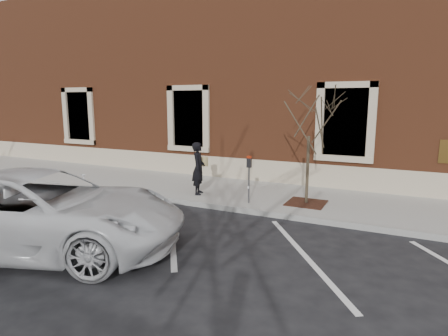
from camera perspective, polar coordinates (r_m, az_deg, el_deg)
The scene contains 10 objects.
ground at distance 10.95m, azimuth -1.40°, elevation -6.17°, with size 120.00×120.00×0.00m, color #28282B.
sidewalk_near at distance 12.45m, azimuth 2.35°, elevation -3.81°, with size 40.00×3.50×0.15m, color #A3A099.
curb_near at distance 10.89m, azimuth -1.52°, elevation -5.86°, with size 40.00×0.12×0.15m, color #9E9E99.
parking_stripes at distance 9.15m, azimuth -7.89°, elevation -9.56°, with size 28.00×4.40×0.01m, color silver, non-canonical shape.
building_civic at distance 17.76m, azimuth 10.52°, elevation 12.93°, with size 40.00×8.62×8.00m.
man at distance 11.87m, azimuth -3.91°, elevation -0.05°, with size 0.61×0.40×1.66m, color black.
parking_meter at distance 10.78m, azimuth 3.84°, elevation -0.38°, with size 0.13×0.10×1.38m.
tree_grate at distance 11.17m, azimuth 12.41°, elevation -5.22°, with size 1.07×1.07×0.03m, color #3A1E12.
sapling at distance 10.79m, azimuth 12.91°, elevation 7.58°, with size 2.14×2.14×3.56m.
white_truck at distance 8.66m, azimuth -26.44°, elevation -5.93°, with size 2.77×6.00×1.67m, color silver.
Camera 1 is at (4.89, -9.31, 3.07)m, focal length 30.00 mm.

